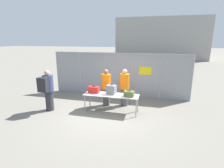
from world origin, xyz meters
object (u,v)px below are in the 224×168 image
(suitcase_grey, at_px, (111,90))
(traveler_hooded, at_px, (48,89))
(utility_trailer, at_px, (147,83))
(suitcase_red, at_px, (94,90))
(security_worker_far, at_px, (124,87))
(suitcase_olive, at_px, (129,94))
(security_worker_near, at_px, (106,87))
(inspection_table, at_px, (111,96))

(suitcase_grey, height_order, traveler_hooded, traveler_hooded)
(utility_trailer, bearing_deg, suitcase_red, -118.74)
(security_worker_far, distance_m, utility_trailer, 3.05)
(suitcase_grey, xyz_separation_m, suitcase_olive, (0.76, -0.13, -0.08))
(suitcase_olive, xyz_separation_m, security_worker_near, (-1.16, 0.74, -0.00))
(suitcase_olive, bearing_deg, suitcase_grey, 170.62)
(inspection_table, relative_size, security_worker_near, 1.35)
(traveler_hooded, xyz_separation_m, utility_trailer, (3.87, 4.28, -0.54))
(security_worker_far, relative_size, utility_trailer, 0.38)
(utility_trailer, bearing_deg, security_worker_near, -118.64)
(suitcase_grey, distance_m, traveler_hooded, 2.66)
(inspection_table, relative_size, traveler_hooded, 1.29)
(suitcase_grey, height_order, utility_trailer, suitcase_grey)
(suitcase_grey, distance_m, security_worker_near, 0.74)
(suitcase_olive, xyz_separation_m, traveler_hooded, (-3.35, -0.48, 0.09))
(security_worker_near, relative_size, security_worker_far, 0.99)
(security_worker_near, xyz_separation_m, security_worker_far, (0.81, 0.17, 0.01))
(suitcase_red, xyz_separation_m, security_worker_far, (1.17, 0.82, -0.02))
(security_worker_near, bearing_deg, security_worker_far, -158.91)
(suitcase_olive, bearing_deg, security_worker_far, 111.16)
(security_worker_near, bearing_deg, utility_trailer, -109.45)
(security_worker_far, bearing_deg, suitcase_olive, 113.85)
(suitcase_red, distance_m, suitcase_olive, 1.52)
(security_worker_far, bearing_deg, inspection_table, 67.62)
(traveler_hooded, distance_m, security_worker_near, 2.51)
(suitcase_olive, relative_size, utility_trailer, 0.09)
(security_worker_near, distance_m, security_worker_far, 0.82)
(security_worker_far, height_order, utility_trailer, security_worker_far)
(suitcase_grey, height_order, security_worker_near, security_worker_near)
(inspection_table, distance_m, security_worker_near, 0.81)
(suitcase_olive, bearing_deg, security_worker_near, 147.43)
(traveler_hooded, bearing_deg, suitcase_grey, 1.14)
(traveler_hooded, relative_size, security_worker_near, 1.04)
(suitcase_red, distance_m, traveler_hooded, 1.92)
(inspection_table, height_order, security_worker_near, security_worker_near)
(suitcase_red, relative_size, security_worker_near, 0.28)
(suitcase_grey, xyz_separation_m, utility_trailer, (1.27, 3.68, -0.53))
(suitcase_red, xyz_separation_m, suitcase_grey, (0.76, 0.03, 0.05))
(suitcase_grey, relative_size, suitcase_olive, 0.99)
(traveler_hooded, relative_size, security_worker_far, 1.03)
(suitcase_red, height_order, suitcase_olive, suitcase_red)
(inspection_table, height_order, utility_trailer, inspection_table)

